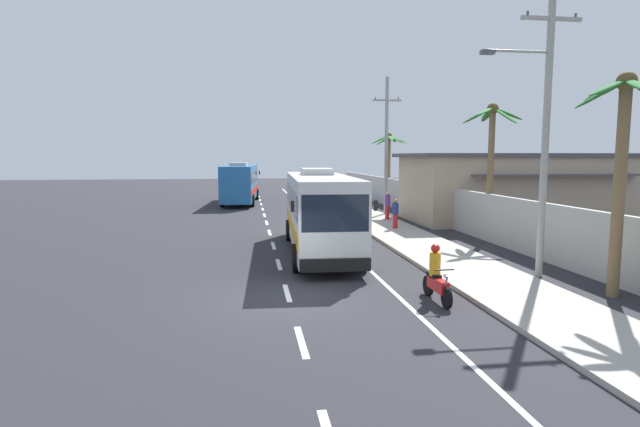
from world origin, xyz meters
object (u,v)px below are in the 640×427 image
Objects in this scene: coach_bus_foreground at (319,209)px; palm_second at (491,146)px; palm_third at (389,154)px; roadside_building at (523,187)px; coach_bus_far_lane at (240,182)px; pedestrian_far_walk at (395,213)px; utility_pole_mid at (386,145)px; motorcycle_beside_bus at (436,278)px; pedestrian_near_kerb at (356,200)px; utility_pole_nearest at (544,124)px; palm_nearest at (622,144)px; pedestrian_midwalk at (387,205)px.

palm_second is (8.96, 2.20, 2.79)m from coach_bus_foreground.
palm_third is 13.17m from roadside_building.
pedestrian_far_walk is at bearing -63.80° from coach_bus_far_lane.
utility_pole_mid is (6.52, 12.67, 3.08)m from coach_bus_foreground.
coach_bus_foreground is 5.51× the size of motorcycle_beside_bus.
coach_bus_foreground is 6.42× the size of pedestrian_near_kerb.
utility_pole_nearest reaches higher than palm_second.
palm_nearest reaches higher than palm_third.
coach_bus_far_lane is at bearing 109.92° from utility_pole_nearest.
coach_bus_far_lane is 5.67× the size of motorcycle_beside_bus.
coach_bus_foreground is 1.64× the size of palm_nearest.
pedestrian_midwalk is at bearing -18.43° from pedestrian_near_kerb.
palm_nearest is (0.83, -2.63, -0.75)m from utility_pole_nearest.
palm_second is at bearing -13.44° from pedestrian_near_kerb.
motorcycle_beside_bus is (5.98, -31.41, -1.22)m from coach_bus_far_lane.
coach_bus_far_lane is 6.70× the size of pedestrian_far_walk.
coach_bus_far_lane is 15.22m from utility_pole_mid.
palm_second is 18.41m from palm_third.
coach_bus_foreground is 7.64m from pedestrian_far_walk.
motorcycle_beside_bus is at bearing -153.14° from utility_pole_nearest.
coach_bus_far_lane is at bearing 167.02° from pedestrian_midwalk.
palm_nearest is (7.67, -8.21, 2.64)m from coach_bus_foreground.
roadside_building reaches higher than pedestrian_midwalk.
pedestrian_midwalk is at bearing 176.01° from roadside_building.
utility_pole_nearest is (1.07, -15.16, 4.20)m from pedestrian_midwalk.
coach_bus_far_lane is 16.87m from pedestrian_midwalk.
pedestrian_near_kerb is 8.03m from pedestrian_far_walk.
roadside_building is (12.45, 16.85, 1.52)m from motorcycle_beside_bus.
palm_third is (2.14, 26.19, -0.95)m from utility_pole_nearest.
pedestrian_near_kerb is (8.34, -9.89, -0.87)m from coach_bus_far_lane.
palm_second is at bearing 56.54° from motorcycle_beside_bus.
pedestrian_near_kerb is at bearing 83.75° from motorcycle_beside_bus.
palm_nearest is 10.49m from palm_second.
palm_second is (3.18, -7.38, 3.60)m from pedestrian_midwalk.
coach_bus_far_lane is 32.00m from motorcycle_beside_bus.
utility_pole_mid is at bearing -107.25° from palm_third.
utility_pole_mid is (1.41, 7.06, 3.95)m from pedestrian_far_walk.
coach_bus_far_lane is 12.97m from pedestrian_near_kerb.
utility_pole_mid is at bearing 157.23° from pedestrian_far_walk.
roadside_building is (9.62, 3.35, 1.18)m from pedestrian_far_walk.
utility_pole_mid reaches higher than pedestrian_near_kerb.
motorcycle_beside_bus is at bearing -58.51° from pedestrian_midwalk.
utility_pole_mid reaches higher than pedestrian_midwalk.
coach_bus_foreground is 1.09× the size of utility_pole_nearest.
utility_pole_nearest reaches higher than motorcycle_beside_bus.
palm_second is 1.10× the size of palm_third.
palm_nearest reaches higher than motorcycle_beside_bus.
utility_pole_nearest reaches higher than pedestrian_far_walk.
utility_pole_mid is 0.61× the size of roadside_building.
coach_bus_foreground is at bearing 140.80° from utility_pole_nearest.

